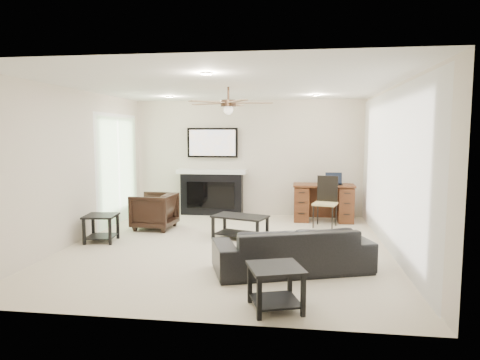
{
  "coord_description": "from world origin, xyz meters",
  "views": [
    {
      "loc": [
        1.09,
        -6.54,
        1.79
      ],
      "look_at": [
        0.16,
        0.28,
        1.03
      ],
      "focal_mm": 32.0,
      "sensor_mm": 36.0,
      "label": 1
    }
  ],
  "objects_px": {
    "sofa": "(292,249)",
    "coffee_table": "(240,227)",
    "armchair": "(154,211)",
    "fireplace_unit": "(212,172)",
    "desk": "(323,203)"
  },
  "relations": [
    {
      "from": "sofa",
      "to": "coffee_table",
      "type": "height_order",
      "value": "sofa"
    },
    {
      "from": "coffee_table",
      "to": "armchair",
      "type": "bearing_deg",
      "value": -179.77
    },
    {
      "from": "armchair",
      "to": "coffee_table",
      "type": "distance_m",
      "value": 1.79
    },
    {
      "from": "armchair",
      "to": "fireplace_unit",
      "type": "xyz_separation_m",
      "value": [
        0.79,
        1.52,
        0.62
      ]
    },
    {
      "from": "armchair",
      "to": "coffee_table",
      "type": "bearing_deg",
      "value": 76.24
    },
    {
      "from": "coffee_table",
      "to": "desk",
      "type": "relative_size",
      "value": 0.74
    },
    {
      "from": "desk",
      "to": "armchair",
      "type": "bearing_deg",
      "value": -160.49
    },
    {
      "from": "armchair",
      "to": "desk",
      "type": "relative_size",
      "value": 0.61
    },
    {
      "from": "armchair",
      "to": "fireplace_unit",
      "type": "relative_size",
      "value": 0.39
    },
    {
      "from": "desk",
      "to": "sofa",
      "type": "bearing_deg",
      "value": -100.02
    },
    {
      "from": "sofa",
      "to": "desk",
      "type": "distance_m",
      "value": 3.33
    },
    {
      "from": "armchair",
      "to": "desk",
      "type": "xyz_separation_m",
      "value": [
        3.18,
        1.13,
        0.04
      ]
    },
    {
      "from": "coffee_table",
      "to": "sofa",
      "type": "bearing_deg",
      "value": -42.48
    },
    {
      "from": "coffee_table",
      "to": "desk",
      "type": "distance_m",
      "value": 2.24
    },
    {
      "from": "armchair",
      "to": "desk",
      "type": "height_order",
      "value": "desk"
    }
  ]
}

